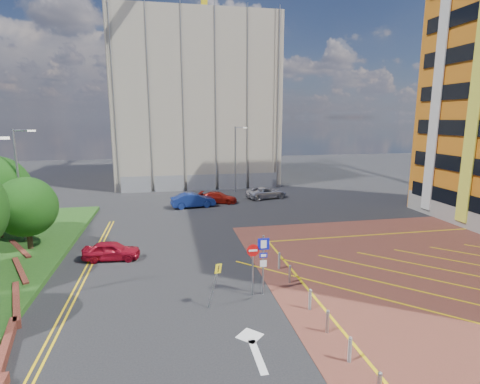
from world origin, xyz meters
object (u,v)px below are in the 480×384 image
object	(u,v)px
car_red_left	(112,251)
car_silver_back	(266,193)
lamp_left_far	(20,181)
car_blue_back	(193,200)
car_red_back	(218,197)
warning_sign	(215,280)
sign_cluster	(259,259)
tree_c	(26,207)
lamp_back	(236,157)

from	to	relation	value
car_red_left	car_silver_back	xyz separation A→B (m)	(14.71, 16.30, 0.04)
lamp_left_far	car_blue_back	size ratio (longest dim) A/B	1.79
car_red_back	warning_sign	bearing A→B (deg)	-169.12
sign_cluster	car_silver_back	bearing A→B (deg)	74.11
sign_cluster	warning_sign	world-z (taller)	sign_cluster
lamp_left_far	car_silver_back	size ratio (longest dim) A/B	1.70
lamp_left_far	sign_cluster	bearing A→B (deg)	-36.82
sign_cluster	car_red_left	xyz separation A→B (m)	(-8.19, 6.59, -1.34)
car_silver_back	tree_c	bearing A→B (deg)	110.31
car_red_back	sign_cluster	bearing A→B (deg)	-163.18
tree_c	sign_cluster	xyz separation A→B (m)	(13.80, -9.02, -1.24)
car_red_back	car_red_left	bearing A→B (deg)	168.02
lamp_back	tree_c	bearing A→B (deg)	-134.32
lamp_left_far	lamp_back	xyz separation A→B (m)	(18.50, 16.00, -0.30)
tree_c	sign_cluster	world-z (taller)	tree_c
car_blue_back	car_silver_back	distance (m)	8.96
tree_c	car_silver_back	xyz separation A→B (m)	(20.31, 13.88, -2.54)
car_silver_back	car_red_back	bearing A→B (deg)	88.79
lamp_back	warning_sign	distance (m)	28.74
car_red_left	car_red_back	bearing A→B (deg)	-25.97
sign_cluster	car_red_back	distance (m)	21.66
car_blue_back	car_silver_back	xyz separation A→B (m)	(8.51, 2.82, -0.09)
sign_cluster	lamp_back	bearing A→B (deg)	82.03
sign_cluster	warning_sign	distance (m)	2.61
tree_c	car_red_left	bearing A→B (deg)	-23.36
lamp_back	car_red_back	distance (m)	7.23
sign_cluster	lamp_left_far	bearing A→B (deg)	143.18
car_red_left	car_blue_back	size ratio (longest dim) A/B	0.80
warning_sign	car_red_back	xyz separation A→B (m)	(3.21, 22.50, -0.84)
lamp_left_far	car_blue_back	distance (m)	16.11
tree_c	car_red_back	xyz separation A→B (m)	(14.62, 12.58, -2.61)
tree_c	warning_sign	xyz separation A→B (m)	(11.41, -9.92, -1.76)
lamp_back	sign_cluster	world-z (taller)	lamp_back
lamp_back	car_red_back	size ratio (longest dim) A/B	1.98
sign_cluster	car_red_left	distance (m)	10.60
lamp_back	car_silver_back	bearing A→B (deg)	-56.42
tree_c	lamp_left_far	bearing A→B (deg)	114.71
car_red_left	car_blue_back	bearing A→B (deg)	-19.67
sign_cluster	car_red_left	world-z (taller)	sign_cluster
warning_sign	car_red_left	xyz separation A→B (m)	(-5.80, 7.49, -0.82)
sign_cluster	car_red_left	bearing A→B (deg)	141.16
lamp_back	warning_sign	size ratio (longest dim) A/B	3.56
warning_sign	lamp_back	bearing A→B (deg)	77.53
sign_cluster	car_blue_back	size ratio (longest dim) A/B	0.71
car_blue_back	car_red_back	distance (m)	3.20
car_red_back	car_silver_back	xyz separation A→B (m)	(5.69, 1.30, 0.07)
car_silver_back	lamp_left_far	bearing A→B (deg)	105.19
car_blue_back	car_red_back	world-z (taller)	car_blue_back
warning_sign	car_red_back	size ratio (longest dim) A/B	0.56
warning_sign	car_blue_back	world-z (taller)	warning_sign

